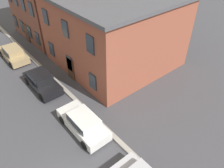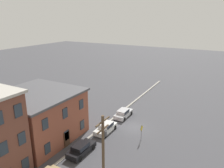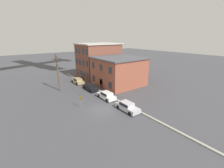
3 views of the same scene
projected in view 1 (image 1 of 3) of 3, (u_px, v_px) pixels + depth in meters
The scene contains 5 objects.
kerb_strip at pixel (129, 151), 14.25m from camera, with size 56.00×0.36×0.16m, color #9E998E.
apartment_midblock at pixel (114, 29), 21.35m from camera, with size 11.13×10.88×6.94m.
car_tan at pixel (13, 53), 23.10m from camera, with size 4.40×1.92×1.43m.
car_black at pixel (42, 81), 19.24m from camera, with size 4.40×1.92×1.43m.
car_white at pixel (83, 122), 15.34m from camera, with size 4.40×1.92×1.43m.
Camera 1 is at (5.93, -1.86, 12.25)m, focal length 35.00 mm.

